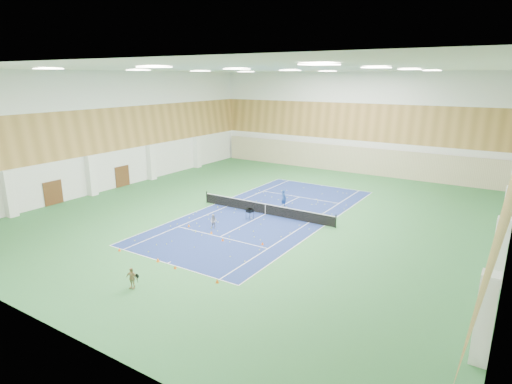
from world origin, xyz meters
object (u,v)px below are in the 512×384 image
child_apron (132,278)px  ball_cart (250,214)px  coach (284,198)px  child_court (214,221)px  tennis_net (265,208)px

child_apron → ball_cart: child_apron is taller
coach → child_court: size_ratio=1.44×
ball_cart → child_apron: bearing=-75.7°
tennis_net → ball_cart: 1.86m
coach → child_apron: coach is taller
child_apron → ball_cart: (-1.05, 13.49, -0.17)m
child_apron → ball_cart: size_ratio=1.37×
ball_cart → child_court: bearing=-100.0°
coach → child_court: (-1.84, -7.89, -0.24)m
coach → child_apron: bearing=110.7°
tennis_net → child_apron: bearing=-87.6°
tennis_net → ball_cart: bearing=-102.3°
coach → child_apron: size_ratio=1.29×
child_court → child_apron: child_apron is taller
child_court → child_apron: 10.44m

